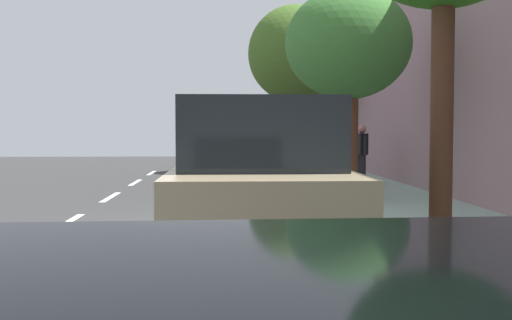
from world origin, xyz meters
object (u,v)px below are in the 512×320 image
(parked_suv_red_mid, at_px, (243,151))
(street_tree_far_end, at_px, (348,46))
(cyclist_with_backpack, at_px, (290,163))
(fire_hydrant, at_px, (304,174))
(parked_suv_tan_second, at_px, (256,182))
(street_tree_corner, at_px, (295,54))
(pedestrian_on_phone, at_px, (362,151))
(bicycle_at_curb, at_px, (276,194))

(parked_suv_red_mid, distance_m, street_tree_far_end, 5.82)
(cyclist_with_backpack, height_order, fire_hydrant, cyclist_with_backpack)
(parked_suv_red_mid, distance_m, cyclist_with_backpack, 6.63)
(parked_suv_tan_second, height_order, fire_hydrant, parked_suv_tan_second)
(parked_suv_red_mid, height_order, street_tree_corner, street_tree_corner)
(pedestrian_on_phone, bearing_deg, parked_suv_tan_second, -109.35)
(cyclist_with_backpack, bearing_deg, fire_hydrant, 77.90)
(parked_suv_tan_second, bearing_deg, parked_suv_red_mid, 89.35)
(bicycle_at_curb, xyz_separation_m, fire_hydrant, (0.89, 2.67, 0.21))
(street_tree_corner, bearing_deg, fire_hydrant, -94.91)
(pedestrian_on_phone, distance_m, fire_hydrant, 2.76)
(parked_suv_red_mid, height_order, fire_hydrant, parked_suv_red_mid)
(parked_suv_tan_second, distance_m, parked_suv_red_mid, 11.04)
(street_tree_far_end, distance_m, pedestrian_on_phone, 4.26)
(parked_suv_red_mid, relative_size, fire_hydrant, 5.69)
(parked_suv_red_mid, xyz_separation_m, bicycle_at_curb, (0.51, -6.12, -0.66))
(cyclist_with_backpack, relative_size, street_tree_corner, 0.27)
(street_tree_corner, height_order, fire_hydrant, street_tree_corner)
(parked_suv_tan_second, xyz_separation_m, bicycle_at_curb, (0.63, 4.91, -0.66))
(pedestrian_on_phone, bearing_deg, parked_suv_red_mid, 155.84)
(cyclist_with_backpack, xyz_separation_m, pedestrian_on_phone, (2.51, 5.13, 0.05))
(parked_suv_tan_second, bearing_deg, street_tree_far_end, 69.63)
(parked_suv_tan_second, bearing_deg, bicycle_at_curb, 82.67)
(pedestrian_on_phone, bearing_deg, fire_hydrant, -132.62)
(fire_hydrant, bearing_deg, street_tree_corner, 85.09)
(fire_hydrant, bearing_deg, bicycle_at_curb, -108.50)
(parked_suv_red_mid, xyz_separation_m, street_tree_far_end, (2.19, -4.81, 2.44))
(street_tree_far_end, bearing_deg, cyclist_with_backpack, -129.35)
(bicycle_at_curb, height_order, cyclist_with_backpack, cyclist_with_backpack)
(bicycle_at_curb, height_order, fire_hydrant, fire_hydrant)
(cyclist_with_backpack, distance_m, pedestrian_on_phone, 5.72)
(cyclist_with_backpack, bearing_deg, street_tree_far_end, 50.65)
(cyclist_with_backpack, distance_m, fire_hydrant, 3.24)
(parked_suv_tan_second, relative_size, pedestrian_on_phone, 2.90)
(bicycle_at_curb, relative_size, fire_hydrant, 1.92)
(street_tree_corner, relative_size, fire_hydrant, 7.47)
(parked_suv_red_mid, xyz_separation_m, pedestrian_on_phone, (3.24, -1.45, 0.04))
(bicycle_at_curb, distance_m, pedestrian_on_phone, 5.46)
(parked_suv_red_mid, bearing_deg, cyclist_with_backpack, -83.68)
(street_tree_corner, bearing_deg, cyclist_with_backpack, -96.77)
(parked_suv_red_mid, relative_size, street_tree_corner, 0.76)
(street_tree_far_end, bearing_deg, parked_suv_red_mid, 114.45)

